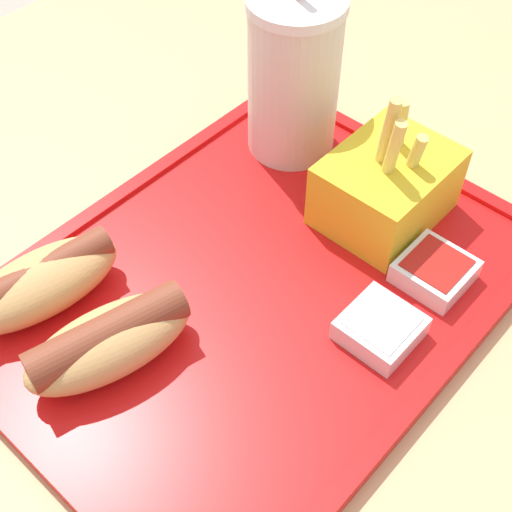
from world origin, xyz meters
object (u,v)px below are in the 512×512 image
object	(u,v)px
hot_dog_near	(109,341)
sauce_cup_mayo	(380,328)
fries_carton	(387,186)
sauce_cup_ketchup	(435,271)
soda_cup	(294,76)
hot_dog_far	(41,282)

from	to	relation	value
hot_dog_near	sauce_cup_mayo	bearing A→B (deg)	-41.74
fries_carton	sauce_cup_ketchup	world-z (taller)	fries_carton
sauce_cup_ketchup	sauce_cup_mayo	bearing A→B (deg)	-179.89
hot_dog_near	sauce_cup_ketchup	world-z (taller)	hot_dog_near
hot_dog_near	soda_cup	bearing A→B (deg)	12.63
soda_cup	sauce_cup_mayo	xyz separation A→B (m)	(-0.11, -0.17, -0.06)
soda_cup	sauce_cup_ketchup	size ratio (longest dim) A/B	3.54
hot_dog_near	sauce_cup_mayo	distance (m)	0.18
soda_cup	sauce_cup_ketchup	xyz separation A→B (m)	(-0.05, -0.17, -0.06)
hot_dog_far	sauce_cup_mayo	distance (m)	0.23
fries_carton	hot_dog_near	bearing A→B (deg)	167.05
soda_cup	hot_dog_near	distance (m)	0.26
hot_dog_near	sauce_cup_ketchup	bearing A→B (deg)	-30.71
soda_cup	fries_carton	size ratio (longest dim) A/B	1.49
hot_dog_far	fries_carton	xyz separation A→B (m)	(0.23, -0.12, 0.01)
hot_dog_far	fries_carton	size ratio (longest dim) A/B	1.07
hot_dog_far	fries_carton	world-z (taller)	fries_carton
hot_dog_near	sauce_cup_mayo	xyz separation A→B (m)	(0.13, -0.12, -0.01)
soda_cup	sauce_cup_mayo	world-z (taller)	soda_cup
hot_dog_near	sauce_cup_ketchup	distance (m)	0.23
sauce_cup_ketchup	hot_dog_near	bearing A→B (deg)	149.29
hot_dog_far	hot_dog_near	world-z (taller)	hot_dog_near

